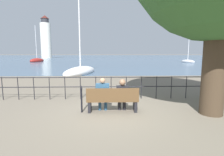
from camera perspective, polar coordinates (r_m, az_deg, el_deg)
ground_plane at (r=6.51m, az=0.14°, el=-10.83°), size 1000.00×1000.00×0.00m
harbor_water at (r=166.50m, az=-1.79°, el=7.17°), size 600.00×300.00×0.01m
park_bench at (r=6.32m, az=0.17°, el=-7.28°), size 1.86×0.45×0.90m
seated_person_left at (r=6.33m, az=-3.10°, el=-4.95°), size 0.48×0.35×1.24m
seated_person_right at (r=6.36m, az=3.37°, el=-5.06°), size 0.42×0.35×1.19m
promenade_railing at (r=8.08m, az=-0.30°, el=-2.05°), size 15.61×0.04×1.05m
closed_umbrella at (r=6.34m, az=-9.93°, el=-6.26°), size 0.09×0.09×0.99m
sailboat_0 at (r=18.70m, az=-10.25°, el=2.21°), size 3.63×7.01×9.58m
sailboat_1 at (r=45.98m, az=23.49°, el=5.02°), size 2.08×5.45×10.16m
sailboat_2 at (r=50.37m, az=-23.29°, el=5.26°), size 3.26×5.46×9.76m
harbor_lighthouse at (r=93.11m, az=-20.80°, el=11.97°), size 4.95×4.95×20.48m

